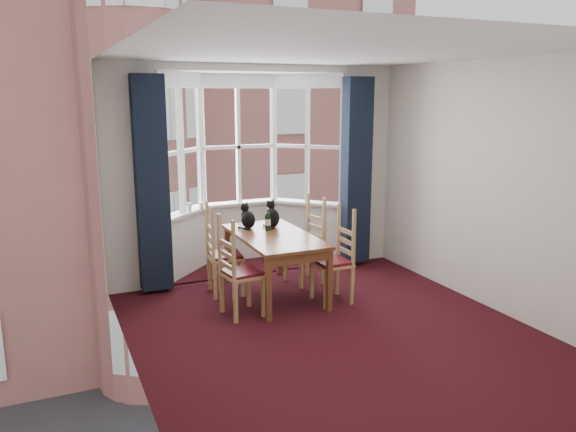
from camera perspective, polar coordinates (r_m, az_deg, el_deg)
floor at (r=5.89m, az=4.98°, el=-11.98°), size 4.50×4.50×0.00m
ceiling at (r=5.39m, az=5.55°, el=16.31°), size 4.50×4.50×0.00m
wall_left at (r=4.84m, az=-15.94°, el=-0.32°), size 0.00×4.50×4.50m
wall_right at (r=6.66m, az=20.47°, el=2.73°), size 0.00×4.50×4.50m
wall_near at (r=3.72m, az=22.37°, el=-4.48°), size 4.00×0.00×4.00m
wall_back_pier_left at (r=7.08m, az=-15.78°, el=3.56°), size 0.70×0.12×2.80m
wall_back_pier_right at (r=8.21m, az=7.69°, el=5.06°), size 0.70×0.12×2.80m
bay_window at (r=7.96m, az=-4.47°, el=4.90°), size 2.76×0.94×2.80m
curtain_left at (r=6.95m, az=-13.66°, el=3.10°), size 0.38×0.22×2.60m
curtain_right at (r=7.95m, az=6.94°, el=4.48°), size 0.38×0.22×2.60m
dining_table at (r=6.77m, az=-1.39°, el=-2.59°), size 0.85×1.57×0.76m
chair_left_near at (r=6.21m, az=-5.46°, el=-6.03°), size 0.45×0.46×0.92m
chair_left_far at (r=6.91m, az=-7.12°, el=-4.17°), size 0.44×0.46×0.92m
chair_right_near at (r=6.67m, az=5.18°, el=-4.71°), size 0.40×0.42×0.92m
chair_right_far at (r=7.33m, az=2.27°, el=-3.10°), size 0.46×0.48×0.92m
cat_left at (r=7.08m, az=-4.11°, el=-0.22°), size 0.21×0.27×0.33m
cat_right at (r=7.15m, az=-1.65°, el=-0.01°), size 0.22×0.28×0.35m
wine_bottle at (r=6.94m, az=-2.06°, el=-0.47°), size 0.07×0.07×0.28m
candle_tall at (r=7.65m, az=-9.98°, el=0.89°), size 0.06×0.06×0.12m
candle_short at (r=7.72m, az=-8.80°, el=0.97°), size 0.06×0.06×0.11m
street at (r=37.97m, az=-19.37°, el=-1.25°), size 80.00×80.00×0.00m
tenement_building at (r=18.90m, az=-16.15°, el=9.31°), size 18.40×7.80×15.20m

